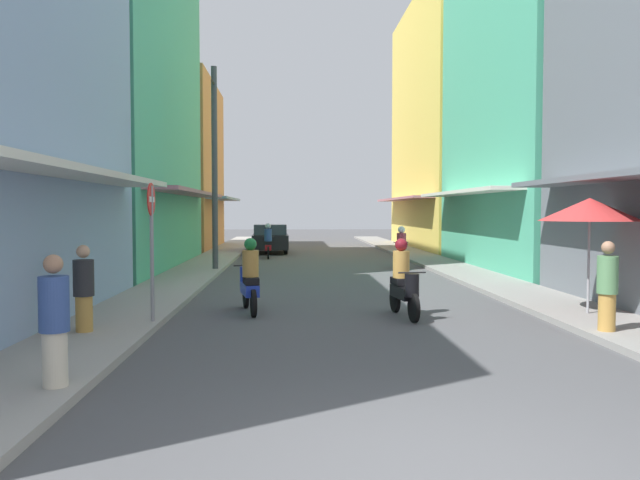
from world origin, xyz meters
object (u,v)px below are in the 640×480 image
object	(u,v)px
street_sign_no_entry	(152,234)
motorbike_orange	(401,250)
pedestrian_crossing	(84,292)
vendor_umbrella	(590,210)
parked_car	(270,238)
motorbike_red	(268,243)
utility_pole	(215,168)
pedestrian_foreground	(54,326)
pedestrian_far	(607,290)
motorbike_blue	(249,279)
motorbike_black	(404,282)

from	to	relation	value
street_sign_no_entry	motorbike_orange	bearing A→B (deg)	59.97
street_sign_no_entry	pedestrian_crossing	bearing A→B (deg)	-133.69
vendor_umbrella	street_sign_no_entry	bearing A→B (deg)	-176.65
pedestrian_crossing	street_sign_no_entry	world-z (taller)	street_sign_no_entry
motorbike_orange	parked_car	xyz separation A→B (m)	(-5.10, 9.05, 0.04)
street_sign_no_entry	parked_car	bearing A→B (deg)	85.82
motorbike_red	motorbike_orange	bearing A→B (deg)	-46.76
utility_pole	street_sign_no_entry	distance (m)	10.69
street_sign_no_entry	pedestrian_foreground	bearing A→B (deg)	-92.37
motorbike_orange	utility_pole	size ratio (longest dim) A/B	0.25
vendor_umbrella	utility_pole	world-z (taller)	utility_pole
pedestrian_far	pedestrian_crossing	xyz separation A→B (m)	(-8.78, 0.34, -0.03)
motorbike_blue	motorbike_orange	distance (m)	10.96
parked_car	utility_pole	bearing A→B (deg)	-99.12
motorbike_orange	pedestrian_crossing	bearing A→B (deg)	-121.28
parked_car	pedestrian_foreground	bearing A→B (deg)	-93.87
parked_car	pedestrian_foreground	distance (m)	24.83
pedestrian_far	motorbike_orange	bearing A→B (deg)	95.65
parked_car	utility_pole	distance (m)	10.48
motorbike_blue	pedestrian_foreground	size ratio (longest dim) A/B	1.09
pedestrian_foreground	utility_pole	xyz separation A→B (m)	(0.08, 14.83, 2.81)
motorbike_red	motorbike_black	xyz separation A→B (m)	(3.29, -15.88, 0.00)
motorbike_blue	pedestrian_crossing	bearing A→B (deg)	-134.99
motorbike_blue	pedestrian_crossing	size ratio (longest dim) A/B	1.14
motorbike_blue	pedestrian_foreground	world-z (taller)	pedestrian_foreground
pedestrian_far	pedestrian_crossing	world-z (taller)	pedestrian_far
motorbike_black	utility_pole	bearing A→B (deg)	117.13
pedestrian_far	street_sign_no_entry	xyz separation A→B (m)	(-7.85, 1.31, 0.90)
motorbike_orange	street_sign_no_entry	world-z (taller)	street_sign_no_entry
motorbike_orange	pedestrian_crossing	distance (m)	14.48
pedestrian_foreground	pedestrian_crossing	xyz separation A→B (m)	(-0.75, 3.35, -0.04)
pedestrian_crossing	vendor_umbrella	xyz separation A→B (m)	(9.31, 1.46, 1.38)
pedestrian_far	pedestrian_foreground	bearing A→B (deg)	-159.46
street_sign_no_entry	vendor_umbrella	bearing A→B (deg)	3.35
motorbike_orange	pedestrian_foreground	world-z (taller)	pedestrian_foreground
pedestrian_far	parked_car	bearing A→B (deg)	106.28
motorbike_black	utility_pole	xyz separation A→B (m)	(-4.91, 9.58, 2.93)
pedestrian_foreground	street_sign_no_entry	xyz separation A→B (m)	(0.18, 4.32, 0.89)
parked_car	pedestrian_far	world-z (taller)	pedestrian_far
motorbike_black	pedestrian_foreground	distance (m)	7.24
pedestrian_foreground	pedestrian_crossing	world-z (taller)	pedestrian_foreground
pedestrian_far	street_sign_no_entry	size ratio (longest dim) A/B	0.62
motorbike_black	pedestrian_crossing	world-z (taller)	motorbike_black
motorbike_red	utility_pole	xyz separation A→B (m)	(-1.62, -6.30, 2.93)
parked_car	vendor_umbrella	size ratio (longest dim) A/B	1.73
pedestrian_far	pedestrian_crossing	bearing A→B (deg)	177.77
motorbike_red	pedestrian_crossing	bearing A→B (deg)	-97.81
motorbike_orange	pedestrian_crossing	size ratio (longest dim) A/B	1.14
pedestrian_far	pedestrian_foreground	world-z (taller)	pedestrian_foreground
parked_car	street_sign_no_entry	distance (m)	20.54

